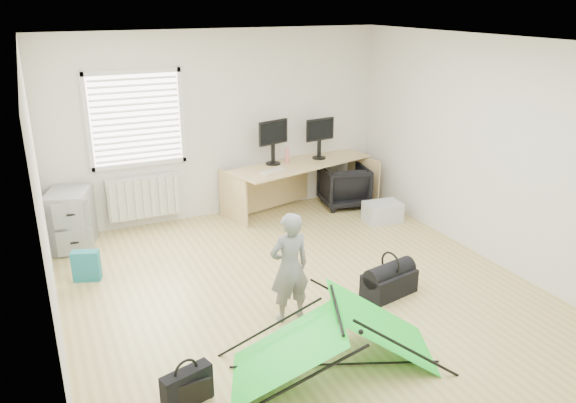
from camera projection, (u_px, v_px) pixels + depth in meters
name	position (u px, v px, depth m)	size (l,w,h in m)	color
ground	(303.00, 293.00, 6.25)	(5.50, 5.50, 0.00)	tan
back_wall	(221.00, 125.00, 8.14)	(5.00, 0.02, 2.70)	silver
window	(136.00, 119.00, 7.57)	(1.20, 0.06, 1.20)	silver
radiator	(144.00, 197.00, 7.91)	(1.00, 0.12, 0.60)	silver
desk	(301.00, 187.00, 8.56)	(2.24, 0.71, 0.76)	tan
filing_cabinet	(71.00, 219.00, 7.28)	(0.50, 0.66, 0.78)	#949598
monitor_left	(273.00, 148.00, 8.27)	(0.51, 0.11, 0.49)	black
monitor_right	(319.00, 144.00, 8.57)	(0.48, 0.10, 0.46)	black
keyboard	(273.00, 171.00, 7.99)	(0.41, 0.14, 0.02)	beige
thermos	(287.00, 155.00, 8.37)	(0.07, 0.07, 0.24)	#C97370
office_chair	(344.00, 186.00, 8.78)	(0.69, 0.71, 0.64)	black
person	(290.00, 268.00, 5.55)	(0.42, 0.28, 1.16)	slate
kite	(336.00, 338.00, 4.91)	(1.88, 0.82, 0.58)	#15E02B
storage_crate	(383.00, 212.00, 8.20)	(0.52, 0.36, 0.29)	silver
tote_bag	(86.00, 266.00, 6.48)	(0.31, 0.13, 0.36)	#1D7480
laptop_bag	(187.00, 388.00, 4.49)	(0.42, 0.13, 0.32)	black
duffel_bag	(389.00, 283.00, 6.18)	(0.61, 0.31, 0.27)	black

